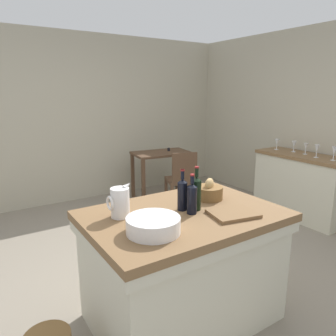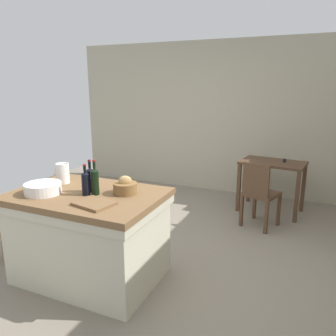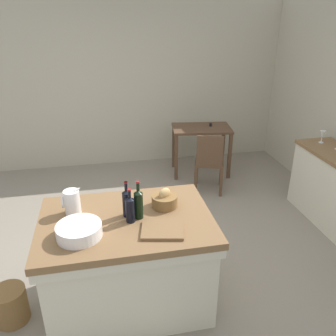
{
  "view_description": "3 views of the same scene",
  "coord_description": "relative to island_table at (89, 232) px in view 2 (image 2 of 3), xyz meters",
  "views": [
    {
      "loc": [
        -1.62,
        -2.45,
        1.73
      ],
      "look_at": [
        0.15,
        0.27,
        0.95
      ],
      "focal_mm": 34.32,
      "sensor_mm": 36.0,
      "label": 1
    },
    {
      "loc": [
        1.54,
        -3.07,
        1.85
      ],
      "look_at": [
        0.16,
        0.09,
        0.99
      ],
      "focal_mm": 35.31,
      "sensor_mm": 36.0,
      "label": 2
    },
    {
      "loc": [
        -0.47,
        -3.07,
        2.39
      ],
      "look_at": [
        0.16,
        0.07,
        0.94
      ],
      "focal_mm": 36.73,
      "sensor_mm": 36.0,
      "label": 3
    }
  ],
  "objects": [
    {
      "name": "wine_bottle_amber",
      "position": [
        0.02,
        0.04,
        0.53
      ],
      "size": [
        0.07,
        0.07,
        0.31
      ],
      "color": "black",
      "rests_on": "island_table"
    },
    {
      "name": "ground_plane",
      "position": [
        0.34,
        0.68,
        -0.47
      ],
      "size": [
        6.76,
        6.76,
        0.0
      ],
      "primitive_type": "plane",
      "color": "gray"
    },
    {
      "name": "wash_bowl",
      "position": [
        -0.36,
        -0.18,
        0.45
      ],
      "size": [
        0.34,
        0.34,
        0.1
      ],
      "primitive_type": "cylinder",
      "color": "white",
      "rests_on": "island_table"
    },
    {
      "name": "writing_desk",
      "position": [
        1.4,
        2.55,
        0.17
      ],
      "size": [
        0.97,
        0.68,
        0.82
      ],
      "color": "#513826",
      "rests_on": "ground"
    },
    {
      "name": "island_table",
      "position": [
        0.0,
        0.0,
        0.0
      ],
      "size": [
        1.4,
        0.97,
        0.88
      ],
      "color": "brown",
      "rests_on": "ground"
    },
    {
      "name": "wine_bottle_green",
      "position": [
        0.03,
        -0.05,
        0.52
      ],
      "size": [
        0.07,
        0.07,
        0.29
      ],
      "color": "black",
      "rests_on": "island_table"
    },
    {
      "name": "wicker_hamper",
      "position": [
        -1.01,
        -0.02,
        -0.32
      ],
      "size": [
        0.28,
        0.28,
        0.31
      ],
      "primitive_type": "cylinder",
      "color": "brown",
      "rests_on": "ground"
    },
    {
      "name": "wine_bottle_dark",
      "position": [
        0.11,
        -0.01,
        0.54
      ],
      "size": [
        0.07,
        0.07,
        0.33
      ],
      "color": "black",
      "rests_on": "island_table"
    },
    {
      "name": "pitcher",
      "position": [
        -0.42,
        0.17,
        0.51
      ],
      "size": [
        0.17,
        0.13,
        0.25
      ],
      "color": "white",
      "rests_on": "island_table"
    },
    {
      "name": "cutting_board",
      "position": [
        0.26,
        -0.24,
        0.41
      ],
      "size": [
        0.36,
        0.31,
        0.02
      ],
      "primitive_type": "cube",
      "rotation": [
        0.0,
        0.0,
        -0.2
      ],
      "color": "brown",
      "rests_on": "island_table"
    },
    {
      "name": "wooden_chair",
      "position": [
        1.32,
        1.87,
        0.01
      ],
      "size": [
        0.51,
        0.51,
        0.9
      ],
      "color": "#513826",
      "rests_on": "ground"
    },
    {
      "name": "bread_basket",
      "position": [
        0.34,
        0.13,
        0.46
      ],
      "size": [
        0.22,
        0.22,
        0.17
      ],
      "color": "brown",
      "rests_on": "island_table"
    },
    {
      "name": "wall_back",
      "position": [
        0.34,
        3.28,
        0.83
      ],
      "size": [
        5.32,
        0.12,
        2.6
      ],
      "primitive_type": "cube",
      "color": "#B2AA93",
      "rests_on": "ground"
    }
  ]
}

